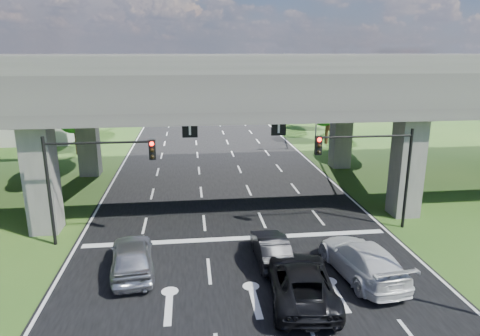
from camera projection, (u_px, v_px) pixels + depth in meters
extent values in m
plane|color=#274E19|center=(246.00, 269.00, 20.70)|extent=(160.00, 160.00, 0.00)
cube|color=black|center=(227.00, 200.00, 30.28)|extent=(18.00, 120.00, 0.03)
cube|color=#3D3B38|center=(224.00, 84.00, 30.09)|extent=(80.00, 15.00, 2.00)
cube|color=#5F5D58|center=(235.00, 65.00, 22.75)|extent=(80.00, 0.50, 1.00)
cube|color=#5F5D58|center=(217.00, 60.00, 36.64)|extent=(80.00, 0.50, 1.00)
cube|color=#5F5D58|center=(41.00, 173.00, 24.27)|extent=(1.60, 1.60, 7.00)
cube|color=#5F5D58|center=(88.00, 134.00, 35.76)|extent=(1.60, 1.60, 7.00)
cube|color=#5F5D58|center=(407.00, 162.00, 26.79)|extent=(1.60, 1.60, 7.00)
cube|color=#5F5D58|center=(341.00, 129.00, 38.28)|extent=(1.60, 1.60, 7.00)
cube|color=black|center=(190.00, 130.00, 23.62)|extent=(0.85, 0.06, 0.85)
cube|color=black|center=(279.00, 128.00, 24.20)|extent=(0.85, 0.06, 0.85)
cylinder|color=black|center=(407.00, 179.00, 24.89)|extent=(0.18, 0.18, 6.00)
cylinder|color=black|center=(365.00, 137.00, 23.89)|extent=(5.50, 0.12, 0.12)
cube|color=black|center=(318.00, 145.00, 23.51)|extent=(0.35, 0.28, 1.05)
sphere|color=#FF0C05|center=(319.00, 140.00, 23.26)|extent=(0.22, 0.22, 0.22)
cylinder|color=black|center=(49.00, 192.00, 22.60)|extent=(0.18, 0.18, 6.00)
cylinder|color=black|center=(98.00, 143.00, 22.23)|extent=(5.50, 0.12, 0.12)
cube|color=black|center=(152.00, 150.00, 22.48)|extent=(0.35, 0.28, 1.05)
sphere|color=#FF0C05|center=(152.00, 144.00, 22.23)|extent=(0.22, 0.22, 0.22)
cylinder|color=gray|center=(317.00, 104.00, 43.58)|extent=(0.16, 0.16, 10.00)
cylinder|color=gray|center=(305.00, 57.00, 42.16)|extent=(3.00, 0.10, 0.10)
cube|color=gray|center=(290.00, 58.00, 42.02)|extent=(0.60, 0.25, 0.18)
cylinder|color=gray|center=(283.00, 90.00, 58.90)|extent=(0.16, 0.16, 10.00)
cylinder|color=gray|center=(273.00, 55.00, 57.49)|extent=(3.00, 0.10, 0.10)
cube|color=gray|center=(262.00, 56.00, 57.34)|extent=(0.60, 0.25, 0.18)
cylinder|color=black|center=(77.00, 138.00, 43.57)|extent=(0.36, 0.36, 3.30)
sphere|color=#144C19|center=(74.00, 109.00, 42.77)|extent=(4.50, 4.50, 4.50)
sphere|color=#144C19|center=(76.00, 95.00, 42.18)|extent=(3.60, 3.60, 3.60)
sphere|color=#144C19|center=(72.00, 117.00, 43.36)|extent=(3.30, 3.30, 3.30)
cylinder|color=black|center=(67.00, 128.00, 50.94)|extent=(0.36, 0.36, 2.86)
sphere|color=#144C19|center=(65.00, 106.00, 50.26)|extent=(3.90, 3.90, 3.90)
sphere|color=#144C19|center=(67.00, 96.00, 49.71)|extent=(3.12, 3.12, 3.12)
sphere|color=#144C19|center=(64.00, 112.00, 50.81)|extent=(2.86, 2.86, 2.86)
cylinder|color=black|center=(113.00, 115.00, 58.98)|extent=(0.36, 0.36, 3.52)
sphere|color=#144C19|center=(111.00, 91.00, 58.13)|extent=(4.80, 4.80, 4.80)
sphere|color=#144C19|center=(113.00, 81.00, 57.51)|extent=(3.84, 3.84, 3.84)
sphere|color=#144C19|center=(110.00, 98.00, 58.73)|extent=(3.52, 3.52, 3.52)
cylinder|color=black|center=(327.00, 130.00, 48.61)|extent=(0.36, 0.36, 3.08)
sphere|color=#144C19|center=(328.00, 106.00, 47.87)|extent=(4.20, 4.20, 4.20)
sphere|color=#144C19|center=(333.00, 94.00, 47.29)|extent=(3.36, 3.36, 3.36)
sphere|color=#144C19|center=(324.00, 113.00, 48.44)|extent=(3.08, 3.08, 3.08)
cylinder|color=black|center=(330.00, 120.00, 56.64)|extent=(0.36, 0.36, 2.86)
sphere|color=#144C19|center=(331.00, 100.00, 55.96)|extent=(3.90, 3.90, 3.90)
sphere|color=#144C19|center=(335.00, 91.00, 55.41)|extent=(3.12, 3.12, 3.12)
sphere|color=#144C19|center=(327.00, 106.00, 56.51)|extent=(2.86, 2.86, 2.86)
cylinder|color=black|center=(287.00, 111.00, 63.79)|extent=(0.36, 0.36, 3.30)
sphere|color=#144C19|center=(287.00, 90.00, 63.00)|extent=(4.50, 4.50, 4.50)
sphere|color=#144C19|center=(291.00, 81.00, 62.40)|extent=(3.60, 3.60, 3.60)
sphere|color=#144C19|center=(285.00, 96.00, 63.58)|extent=(3.30, 3.30, 3.30)
imported|color=#A3A5AB|center=(132.00, 256.00, 20.17)|extent=(2.55, 5.10, 1.67)
imported|color=black|center=(271.00, 248.00, 21.29)|extent=(1.51, 4.25, 1.40)
imported|color=silver|center=(362.00, 259.00, 19.86)|extent=(3.01, 5.93, 1.65)
imported|color=black|center=(301.00, 281.00, 18.04)|extent=(3.17, 5.91, 1.58)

